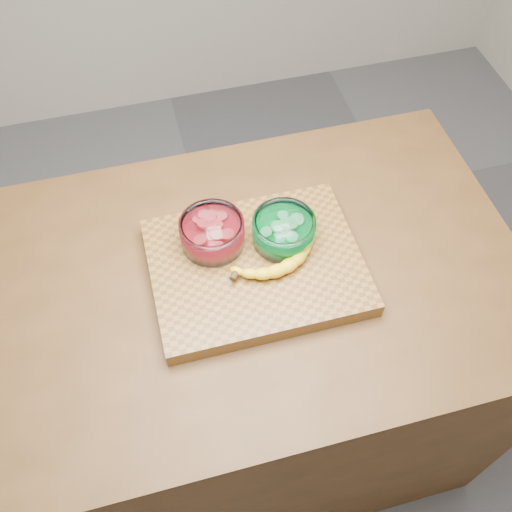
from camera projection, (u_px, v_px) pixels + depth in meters
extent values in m
plane|color=#555559|center=(256.00, 415.00, 1.99)|extent=(3.50, 3.50, 0.00)
cube|color=#4D3117|center=(256.00, 360.00, 1.62)|extent=(1.20, 0.80, 0.90)
cube|color=brown|center=(256.00, 267.00, 1.24)|extent=(0.45, 0.35, 0.04)
cylinder|color=white|center=(212.00, 233.00, 1.22)|extent=(0.14, 0.14, 0.07)
cylinder|color=red|center=(213.00, 235.00, 1.23)|extent=(0.12, 0.12, 0.04)
cylinder|color=#F34D55|center=(212.00, 227.00, 1.21)|extent=(0.11, 0.11, 0.02)
cylinder|color=white|center=(284.00, 230.00, 1.23)|extent=(0.14, 0.14, 0.06)
cylinder|color=#008C2F|center=(284.00, 233.00, 1.23)|extent=(0.11, 0.11, 0.04)
cylinder|color=#66D981|center=(284.00, 225.00, 1.21)|extent=(0.11, 0.11, 0.02)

